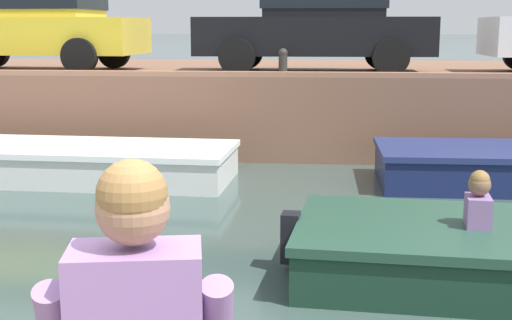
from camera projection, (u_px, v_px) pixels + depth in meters
name	position (u px, v px, depth m)	size (l,w,h in m)	color
ground_plane	(280.00, 251.00, 6.98)	(400.00, 400.00, 0.00)	#384C47
far_quay_wall	(305.00, 102.00, 14.20)	(60.00, 6.00, 1.38)	brown
far_wall_coping	(300.00, 74.00, 11.25)	(60.00, 0.24, 0.08)	#9F6C52
boat_moored_west_white	(51.00, 162.00, 10.23)	(5.74, 1.85, 0.50)	white
car_leftmost_yellow	(35.00, 23.00, 12.77)	(4.00, 2.05, 1.54)	yellow
car_left_inner_black	(317.00, 23.00, 12.29)	(4.05, 1.98, 1.54)	black
mooring_bollard_mid	(283.00, 61.00, 11.37)	(0.15, 0.15, 0.44)	#2D2B28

